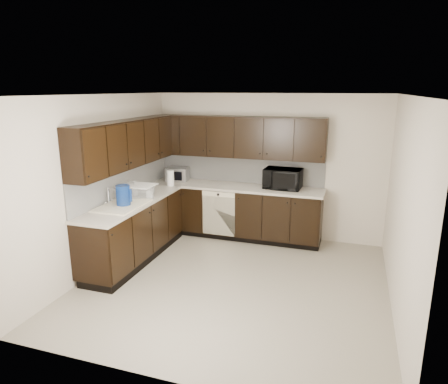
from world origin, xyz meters
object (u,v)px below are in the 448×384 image
Objects in this scene: toaster_oven at (177,174)px; storage_bin at (138,191)px; microwave at (283,179)px; blue_pitcher at (123,196)px; sink at (122,210)px.

storage_bin is at bearing -102.57° from toaster_oven.
storage_bin is (-0.10, -1.23, -0.03)m from toaster_oven.
storage_bin is at bearing -146.11° from microwave.
blue_pitcher is (-1.98, -1.75, -0.02)m from microwave.
microwave is (2.00, 1.76, 0.23)m from sink.
blue_pitcher is at bearing 36.56° from sink.
sink reaches higher than storage_bin.
toaster_oven reaches higher than storage_bin.
microwave is 2.64m from blue_pitcher.
microwave is at bearing 31.43° from storage_bin.
toaster_oven is 0.79× the size of storage_bin.
blue_pitcher reaches higher than sink.
sink is 2.15× the size of toaster_oven.
blue_pitcher is (-0.05, -1.73, 0.03)m from toaster_oven.
microwave is 1.93m from toaster_oven.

